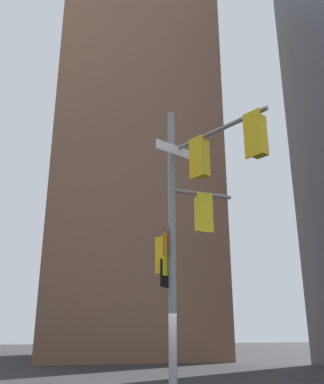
# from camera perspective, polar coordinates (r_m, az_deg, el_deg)

# --- Properties ---
(building_mid_block) EXTENTS (13.40, 13.40, 31.71)m
(building_mid_block) POSITION_cam_1_polar(r_m,az_deg,el_deg) (38.16, -4.60, 2.83)
(building_mid_block) COLOR brown
(building_mid_block) RESTS_ON ground
(signal_pole_assembly) EXTENTS (2.50, 3.50, 8.26)m
(signal_pole_assembly) POSITION_cam_1_polar(r_m,az_deg,el_deg) (11.12, 4.05, -3.31)
(signal_pole_assembly) COLOR gray
(signal_pole_assembly) RESTS_ON ground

